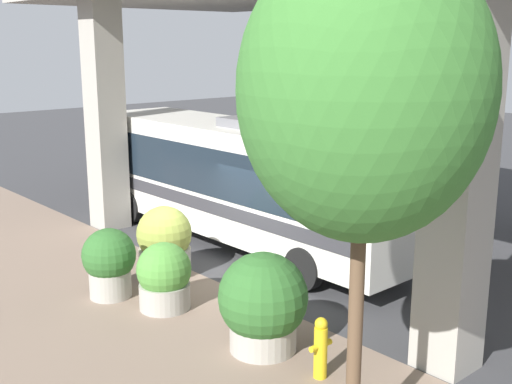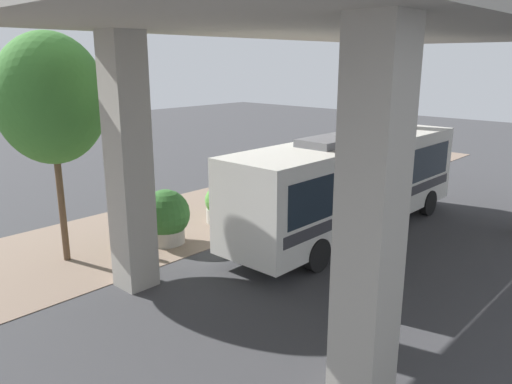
{
  "view_description": "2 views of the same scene",
  "coord_description": "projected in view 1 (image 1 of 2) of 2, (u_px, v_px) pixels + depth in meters",
  "views": [
    {
      "loc": [
        -8.64,
        -11.15,
        5.45
      ],
      "look_at": [
        -0.02,
        -1.45,
        2.41
      ],
      "focal_mm": 45.0,
      "sensor_mm": 36.0,
      "label": 1
    },
    {
      "loc": [
        11.39,
        -12.75,
        5.94
      ],
      "look_at": [
        -0.81,
        0.44,
        1.17
      ],
      "focal_mm": 35.0,
      "sensor_mm": 36.0,
      "label": 2
    }
  ],
  "objects": [
    {
      "name": "bus",
      "position": [
        241.0,
        176.0,
        17.4
      ],
      "size": [
        2.66,
        10.95,
        3.53
      ],
      "color": "silver",
      "rests_on": "ground"
    },
    {
      "name": "street_tree_near",
      "position": [
        364.0,
        92.0,
        7.67
      ],
      "size": [
        3.09,
        3.09,
        6.74
      ],
      "color": "brown",
      "rests_on": "ground"
    },
    {
      "name": "ground_plane",
      "position": [
        215.0,
        282.0,
        14.95
      ],
      "size": [
        80.0,
        80.0,
        0.0
      ],
      "primitive_type": "plane",
      "color": "#38383A",
      "rests_on": "ground"
    },
    {
      "name": "planter_back",
      "position": [
        109.0,
        262.0,
        13.87
      ],
      "size": [
        1.17,
        1.17,
        1.55
      ],
      "color": "#9E998E",
      "rests_on": "ground"
    },
    {
      "name": "planter_extra",
      "position": [
        263.0,
        304.0,
        11.43
      ],
      "size": [
        1.62,
        1.62,
        1.84
      ],
      "color": "#9E998E",
      "rests_on": "ground"
    },
    {
      "name": "fire_hydrant",
      "position": [
        321.0,
        348.0,
        10.53
      ],
      "size": [
        0.47,
        0.22,
        1.08
      ],
      "color": "gold",
      "rests_on": "ground"
    },
    {
      "name": "planter_front",
      "position": [
        165.0,
        243.0,
        15.16
      ],
      "size": [
        1.3,
        1.3,
        1.7
      ],
      "color": "#9E998E",
      "rests_on": "ground"
    },
    {
      "name": "overpass",
      "position": [
        337.0,
        5.0,
        16.09
      ],
      "size": [
        9.4,
        19.55,
        7.24
      ],
      "color": "#9E998E",
      "rests_on": "ground"
    },
    {
      "name": "planter_middle",
      "position": [
        164.0,
        277.0,
        13.29
      ],
      "size": [
        1.14,
        1.14,
        1.44
      ],
      "color": "#9E998E",
      "rests_on": "ground"
    },
    {
      "name": "sidewalk_strip",
      "position": [
        99.0,
        317.0,
        13.0
      ],
      "size": [
        6.0,
        40.0,
        0.02
      ],
      "color": "#7A6656",
      "rests_on": "ground"
    }
  ]
}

